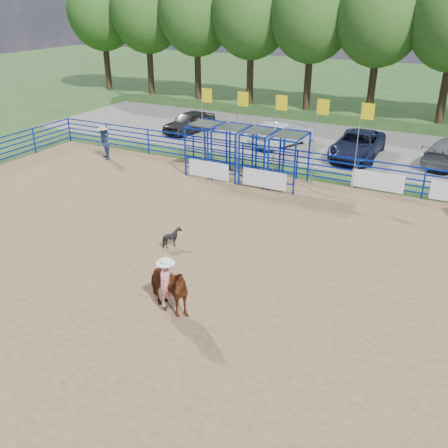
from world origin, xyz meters
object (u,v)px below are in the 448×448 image
Objects in this scene: horse_and_rider at (167,285)px; spectator_cowboy at (104,144)px; car_a at (189,122)px; car_c at (357,145)px; calf at (172,237)px; car_b at (283,133)px.

horse_and_rider is 15.56m from spectator_cowboy.
car_a is (-10.21, 18.15, -0.20)m from horse_and_rider.
car_c is (12.39, 6.97, -0.19)m from spectator_cowboy.
spectator_cowboy is (-9.13, 7.19, 0.55)m from calf.
spectator_cowboy is 14.22m from car_c.
car_c reaches higher than calf.
horse_and_rider reaches higher than car_b.
car_c is (1.13, 17.71, -0.17)m from horse_and_rider.
spectator_cowboy is (-11.26, 10.74, 0.03)m from horse_and_rider.
car_b is 4.64m from car_c.
car_a is (-8.07, 14.59, 0.32)m from calf.
car_b is (-1.36, 14.54, 0.37)m from calf.
horse_and_rider reaches higher than car_c.
car_b is (6.71, -0.06, 0.05)m from car_a.
car_a is 6.71m from car_b.
calf is 11.63m from spectator_cowboy.
car_b is at bearing 174.10° from car_c.
car_a is at bearing 81.89° from spectator_cowboy.
calf is 0.14× the size of car_c.
car_c is at bearing -35.02° from calf.
spectator_cowboy is at bearing -151.83° from car_c.
car_b is at bearing 10.59° from car_a.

